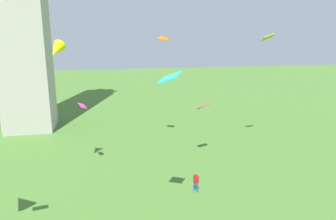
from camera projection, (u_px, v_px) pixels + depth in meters
person_3 at (196, 181)px, 25.54m from camera, size 0.41×0.50×1.66m
kite_flying_0 at (204, 106)px, 31.58m from camera, size 1.31×1.11×0.81m
kite_flying_1 at (82, 106)px, 28.36m from camera, size 0.87×1.09×0.56m
kite_flying_2 at (268, 37)px, 33.24m from camera, size 1.31×0.78×0.86m
kite_flying_4 at (169, 78)px, 18.74m from camera, size 1.48×1.59×0.85m
kite_flying_6 at (163, 39)px, 33.34m from camera, size 1.28×1.07×0.54m
kite_flying_7 at (56, 50)px, 24.59m from camera, size 1.62×1.99×1.61m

